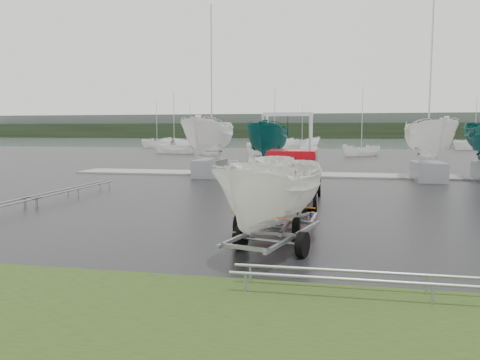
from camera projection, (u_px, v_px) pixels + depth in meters
ground_plane at (271, 206)px, 18.15m from camera, size 120.00×120.00×0.00m
lake at (322, 143)px, 115.75m from camera, size 300.00×300.00×0.00m
grass_verge at (182, 315)px, 7.42m from camera, size 40.00×40.00×0.00m
dock at (296, 175)px, 30.84m from camera, size 30.00×3.00×0.12m
treeline at (326, 131)px, 183.75m from camera, size 300.00×8.00×6.00m
far_hill at (326, 126)px, 191.35m from camera, size 300.00×6.00×10.00m
pickup_truck at (291, 175)px, 19.37m from camera, size 2.38×6.34×2.10m
trailer_hitched at (268, 134)px, 12.68m from camera, size 1.80×3.61×5.23m
trailer_parked at (275, 136)px, 11.06m from camera, size 2.19×3.79×5.17m
boat_hoist at (288, 135)px, 30.67m from camera, size 3.30×2.18×4.12m
keelboat_0 at (210, 110)px, 29.47m from camera, size 2.65×3.20×10.83m
keelboat_1 at (269, 117)px, 28.99m from camera, size 2.38×3.20×7.43m
keelboat_2 at (431, 112)px, 26.97m from camera, size 2.51×3.20×10.69m
mast_rack_0 at (73, 189)px, 20.81m from camera, size 0.56×6.50×0.06m
mast_rack_2 at (430, 280)px, 8.08m from camera, size 7.00×0.56×0.06m
moored_boat_0 at (174, 153)px, 60.75m from camera, size 2.80×2.75×11.11m
moored_boat_1 at (274, 155)px, 57.38m from camera, size 3.82×3.79×11.69m
moored_boat_2 at (361, 156)px, 54.90m from camera, size 2.94×2.93×10.75m
moored_boat_3 at (474, 150)px, 71.68m from camera, size 3.62×3.58×11.64m
moored_boat_4 at (157, 147)px, 84.40m from camera, size 3.61×3.64×11.53m
moored_boat_5 at (302, 146)px, 90.89m from camera, size 3.25×3.19×11.56m
moored_boat_6 at (191, 147)px, 85.26m from camera, size 2.76×2.70×11.37m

